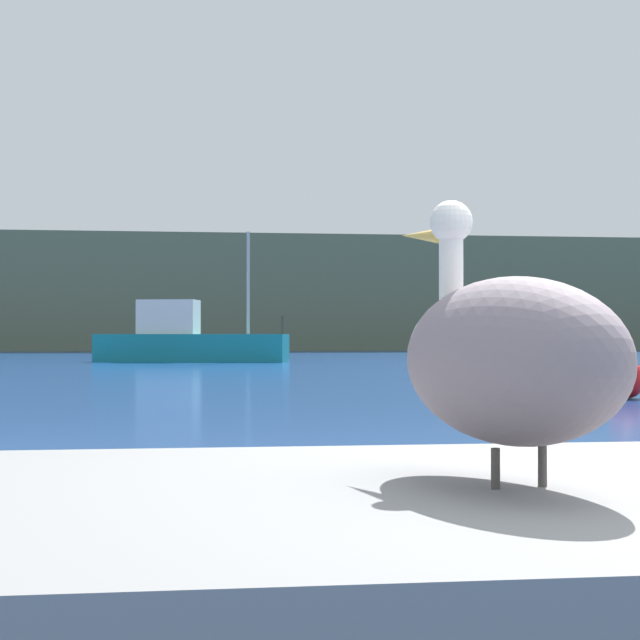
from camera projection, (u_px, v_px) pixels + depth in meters
hillside_backdrop at (204, 296)px, 73.72m from camera, size 140.00×15.16×7.31m
pier_dock at (510, 571)px, 3.60m from camera, size 3.93×2.68×0.57m
pelican at (508, 358)px, 3.62m from camera, size 0.76×1.46×1.00m
fishing_boat_teal at (187, 341)px, 41.69m from camera, size 7.56×3.61×4.99m
mooring_buoy at (626, 380)px, 17.97m from camera, size 0.63×0.63×0.63m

